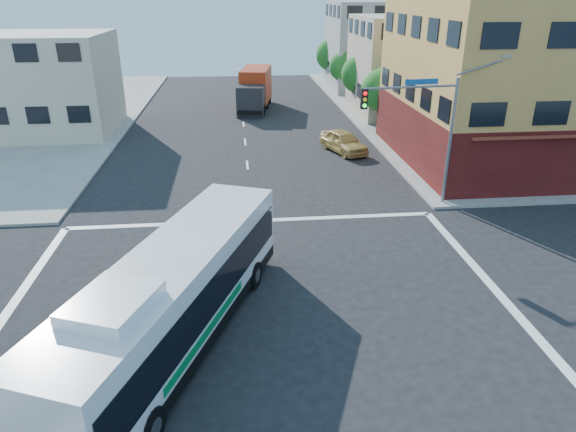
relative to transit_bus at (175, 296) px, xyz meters
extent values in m
plane|color=black|center=(2.89, 0.43, -1.86)|extent=(120.00, 120.00, 0.00)
cube|color=#CE9649|center=(22.89, 18.93, 5.14)|extent=(18.00, 15.00, 14.00)
cube|color=#561613|center=(22.89, 18.93, 0.14)|extent=(18.09, 15.08, 4.00)
cube|color=#C1AC93|center=(19.89, 34.43, 2.64)|extent=(12.00, 10.00, 9.00)
cube|color=#9A9995|center=(19.89, 48.43, 3.14)|extent=(12.00, 10.00, 10.00)
cube|color=beige|center=(-14.11, 30.43, 2.14)|extent=(12.00, 10.00, 8.00)
cylinder|color=slate|center=(13.69, 11.23, 1.64)|extent=(0.18, 0.18, 7.00)
cylinder|color=slate|center=(11.19, 10.98, 4.74)|extent=(5.01, 0.62, 0.12)
cube|color=black|center=(8.69, 10.73, 4.24)|extent=(0.32, 0.30, 1.00)
sphere|color=#FF0C0C|center=(8.69, 10.56, 4.54)|extent=(0.20, 0.20, 0.20)
sphere|color=yellow|center=(8.69, 10.56, 4.24)|extent=(0.20, 0.20, 0.20)
sphere|color=#19FF33|center=(8.69, 10.56, 3.94)|extent=(0.20, 0.20, 0.20)
cube|color=#154A90|center=(11.69, 11.03, 4.99)|extent=(1.80, 0.22, 0.28)
cube|color=gray|center=(16.19, 11.48, 6.14)|extent=(0.50, 0.22, 0.14)
cylinder|color=#392515|center=(14.69, 28.43, -0.89)|extent=(0.28, 0.28, 1.92)
sphere|color=#1E5418|center=(14.69, 28.43, 1.51)|extent=(3.60, 3.60, 3.60)
sphere|color=#1E5418|center=(15.09, 28.13, 2.41)|extent=(2.52, 2.52, 2.52)
cylinder|color=#392515|center=(14.69, 36.43, -0.86)|extent=(0.28, 0.28, 1.99)
sphere|color=#1E5418|center=(14.69, 36.43, 1.66)|extent=(3.80, 3.80, 3.80)
sphere|color=#1E5418|center=(15.09, 36.13, 2.61)|extent=(2.66, 2.66, 2.66)
cylinder|color=#392515|center=(14.69, 44.43, -0.91)|extent=(0.28, 0.28, 1.89)
sphere|color=#1E5418|center=(14.69, 44.43, 1.39)|extent=(3.40, 3.40, 3.40)
sphere|color=#1E5418|center=(15.09, 44.13, 2.24)|extent=(2.38, 2.38, 2.38)
cylinder|color=#392515|center=(14.69, 52.43, -0.84)|extent=(0.28, 0.28, 2.03)
sphere|color=#1E5418|center=(14.69, 52.43, 1.77)|extent=(4.00, 4.00, 4.00)
sphere|color=#1E5418|center=(15.09, 52.13, 2.77)|extent=(2.80, 2.80, 2.80)
cube|color=black|center=(0.01, 0.02, -1.27)|extent=(7.28, 12.92, 0.48)
cube|color=white|center=(0.01, 0.02, 0.04)|extent=(7.26, 12.89, 3.04)
cube|color=black|center=(0.01, 0.02, 0.22)|extent=(7.17, 12.55, 1.33)
cube|color=black|center=(2.35, 5.90, 0.12)|extent=(2.35, 0.99, 1.44)
cube|color=#E5590C|center=(2.36, 5.93, 1.18)|extent=(1.91, 0.80, 0.30)
cube|color=white|center=(0.01, 0.02, 1.49)|extent=(7.12, 12.63, 0.13)
cube|color=white|center=(-1.18, -2.95, 1.75)|extent=(2.64, 2.88, 0.38)
cube|color=#047737|center=(-1.46, 0.03, -0.74)|extent=(2.19, 5.45, 0.30)
cube|color=#047737|center=(1.09, -0.98, -0.74)|extent=(2.19, 5.45, 0.30)
cylinder|color=black|center=(0.34, 4.29, -1.30)|extent=(0.71, 1.15, 1.11)
cylinder|color=#99999E|center=(0.20, 4.35, -1.30)|extent=(0.24, 0.53, 0.55)
cylinder|color=black|center=(2.71, 3.35, -1.30)|extent=(0.71, 1.15, 1.11)
cylinder|color=#99999E|center=(2.85, 3.30, -1.30)|extent=(0.24, 0.53, 0.55)
cylinder|color=black|center=(-2.69, -3.31, -1.30)|extent=(0.71, 1.15, 1.11)
cylinder|color=#99999E|center=(-2.83, -3.26, -1.30)|extent=(0.24, 0.53, 0.55)
cylinder|color=black|center=(-0.32, -4.25, -1.30)|extent=(0.71, 1.15, 1.11)
cylinder|color=#99999E|center=(-0.19, -4.31, -1.30)|extent=(0.24, 0.53, 0.55)
cube|color=#232328|center=(3.74, 34.77, -0.44)|extent=(2.88, 2.79, 2.84)
cube|color=black|center=(3.57, 33.75, 0.00)|extent=(2.28, 0.47, 1.09)
cube|color=#AC2F11|center=(4.43, 38.87, 0.44)|extent=(3.60, 6.47, 3.28)
cube|color=black|center=(4.21, 37.58, -1.25)|extent=(3.82, 9.02, 0.33)
cylinder|color=black|center=(2.64, 35.18, -1.31)|extent=(0.48, 1.13, 1.09)
cylinder|color=black|center=(4.90, 34.80, -1.31)|extent=(0.48, 1.13, 1.09)
cylinder|color=black|center=(3.17, 38.30, -1.31)|extent=(0.48, 1.13, 1.09)
cylinder|color=black|center=(5.43, 37.92, -1.31)|extent=(0.48, 1.13, 1.09)
cylinder|color=black|center=(3.62, 41.00, -1.31)|extent=(0.48, 1.13, 1.09)
cylinder|color=black|center=(5.88, 40.62, -1.31)|extent=(0.48, 1.13, 1.09)
imported|color=tan|center=(10.15, 21.87, -1.06)|extent=(3.36, 5.05, 1.60)
camera|label=1|loc=(2.24, -14.69, 9.20)|focal=32.00mm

